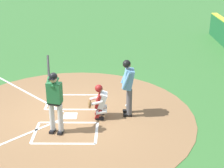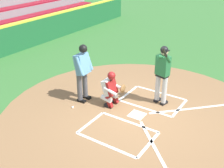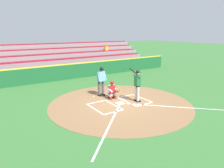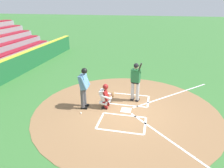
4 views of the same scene
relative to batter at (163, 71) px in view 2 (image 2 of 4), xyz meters
The scene contains 7 objects.
ground_plane 1.51m from the batter, 14.84° to the right, with size 120.00×120.00×0.00m, color #387033.
dirt_circle 1.51m from the batter, 14.84° to the right, with size 8.00×8.00×0.01m, color olive.
home_plate_and_chalk 1.60m from the batter, 31.47° to the left, with size 7.93×4.91×0.01m.
batter is the anchor object (origin of this frame).
catcher 1.61m from the batter, 53.10° to the right, with size 0.59×0.60×1.13m.
plate_umpire 2.41m from the batter, 61.75° to the right, with size 0.59×0.42×1.86m.
baseball 2.92m from the batter, 50.48° to the right, with size 0.07×0.07×0.07m, color white.
Camera 2 is at (6.17, 3.17, 4.37)m, focal length 44.70 mm.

